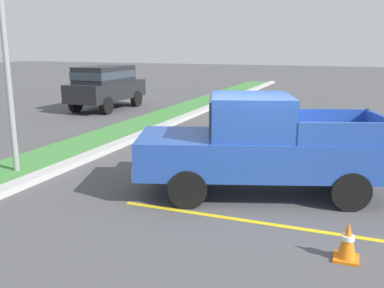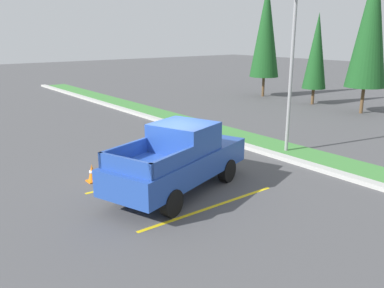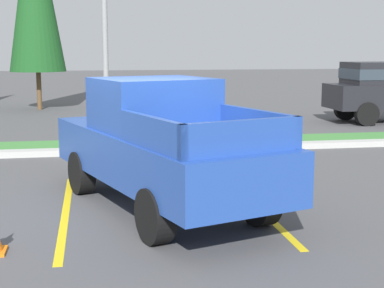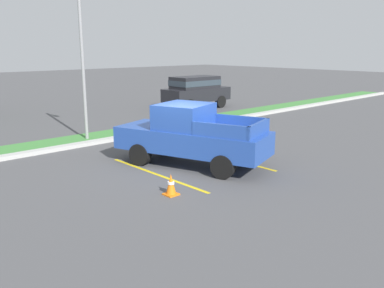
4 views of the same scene
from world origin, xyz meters
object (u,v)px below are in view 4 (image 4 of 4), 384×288
pickup_truck_main (191,135)px  traffic_cone (171,185)px  street_light (84,54)px  suv_distant (196,90)px

pickup_truck_main → traffic_cone: pickup_truck_main is taller
street_light → traffic_cone: (-1.69, -7.61, -3.37)m
suv_distant → traffic_cone: size_ratio=7.68×
pickup_truck_main → street_light: size_ratio=0.89×
pickup_truck_main → suv_distant: size_ratio=1.20×
traffic_cone → suv_distant: bearing=44.6°
pickup_truck_main → traffic_cone: size_ratio=9.25×
street_light → traffic_cone: 8.49m
suv_distant → street_light: (-10.02, -3.92, 2.42)m
pickup_truck_main → traffic_cone: 3.09m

